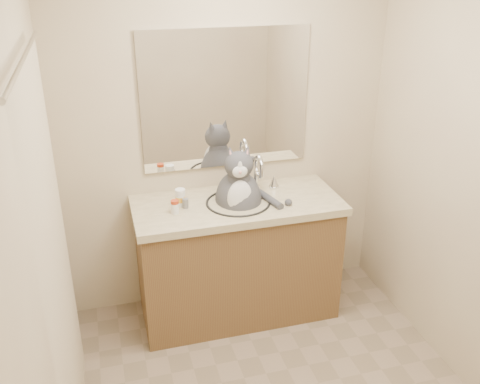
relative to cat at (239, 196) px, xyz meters
name	(u,v)px	position (x,y,z in m)	size (l,w,h in m)	color
room	(293,220)	(-0.01, -0.97, 0.32)	(2.22, 2.52, 2.42)	gray
vanity	(237,256)	(-0.01, -0.01, -0.44)	(1.34, 0.59, 1.12)	brown
mirror	(226,100)	(-0.01, 0.26, 0.57)	(1.10, 0.02, 0.90)	white
shower_curtain	(59,274)	(-1.06, -0.87, 0.15)	(0.02, 1.30, 1.93)	beige
cat	(239,196)	(0.00, 0.00, 0.00)	(0.42, 0.40, 0.60)	#47474C
pill_bottle_redcap	(175,207)	(-0.42, -0.06, 0.01)	(0.06, 0.06, 0.09)	white
pill_bottle_orange	(180,198)	(-0.37, 0.04, 0.02)	(0.07, 0.07, 0.11)	white
grey_canister	(185,203)	(-0.35, -0.01, 0.00)	(0.04, 0.04, 0.06)	slate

